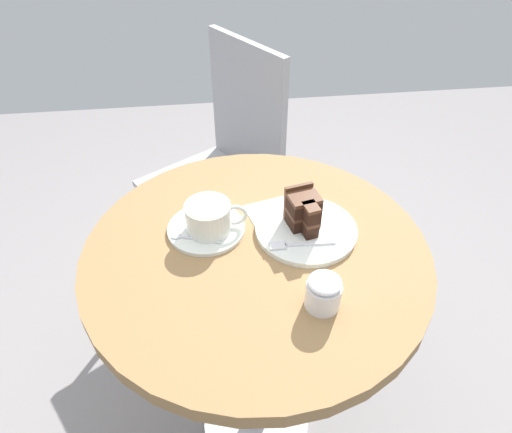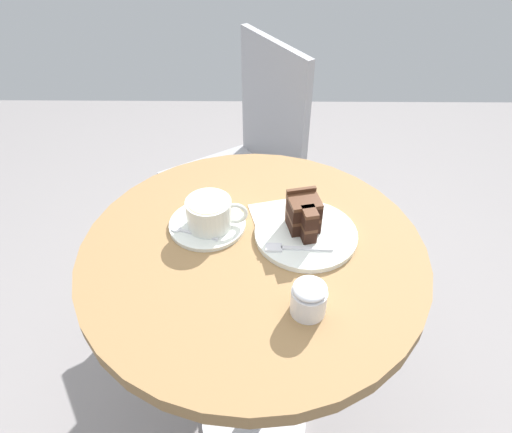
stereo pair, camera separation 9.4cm
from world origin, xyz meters
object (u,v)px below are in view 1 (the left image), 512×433
cake_plate (306,230)px  napkin (289,217)px  teaspoon (189,238)px  coffee_cup (209,217)px  cake_slice (304,211)px  sugar_pot (323,292)px  cafe_chair (228,158)px  fork (294,245)px  saucer (206,228)px

cake_plate → napkin: size_ratio=1.10×
teaspoon → cake_plate: teaspoon is taller
napkin → teaspoon: bearing=-166.4°
coffee_cup → napkin: size_ratio=0.66×
coffee_cup → teaspoon: (-0.04, -0.03, -0.03)m
coffee_cup → cake_plate: bearing=-7.1°
cake_plate → napkin: bearing=118.0°
coffee_cup → cake_slice: 0.20m
cake_plate → sugar_pot: bearing=-93.3°
napkin → sugar_pot: size_ratio=2.84×
teaspoon → coffee_cup: bearing=-129.6°
napkin → cafe_chair: 0.61m
cake_plate → fork: 0.06m
saucer → sugar_pot: size_ratio=2.40×
saucer → cake_slice: size_ratio=1.80×
sugar_pot → cake_plate: bearing=86.7°
cafe_chair → sugar_pot: bearing=-24.4°
cake_slice → coffee_cup: bearing=175.9°
cake_plate → napkin: (-0.03, 0.05, -0.00)m
teaspoon → cafe_chair: bearing=-81.3°
cake_slice → cafe_chair: (-0.12, 0.61, -0.25)m
saucer → sugar_pot: sugar_pot is taller
cake_slice → cake_plate: bearing=-63.2°
teaspoon → fork: bearing=-173.8°
coffee_cup → teaspoon: bearing=-148.9°
sugar_pot → saucer: bearing=131.2°
saucer → fork: bearing=-25.3°
coffee_cup → teaspoon: coffee_cup is taller
cafe_chair → saucer: bearing=-40.4°
teaspoon → fork: (0.21, -0.05, 0.00)m
sugar_pot → napkin: bearing=93.7°
cake_plate → cafe_chair: (-0.13, 0.62, -0.21)m
saucer → teaspoon: teaspoon is taller
teaspoon → cake_plate: (0.25, 0.00, -0.01)m
saucer → napkin: bearing=6.1°
cake_plate → fork: bearing=-124.1°
teaspoon → cake_slice: cake_slice is taller
coffee_cup → napkin: (0.17, 0.03, -0.04)m
teaspoon → sugar_pot: bearing=159.8°
saucer → cafe_chair: bearing=82.2°
cake_slice → napkin: 0.07m
cake_slice → sugar_pot: (-0.01, -0.21, -0.02)m
cake_slice → cafe_chair: cafe_chair is taller
saucer → fork: (0.17, -0.08, 0.01)m
coffee_cup → cafe_chair: 0.65m
saucer → coffee_cup: size_ratio=1.27×
napkin → cake_slice: bearing=-61.7°
sugar_pot → cake_slice: bearing=88.4°
fork → cafe_chair: bearing=-80.1°
cake_plate → fork: fork is taller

